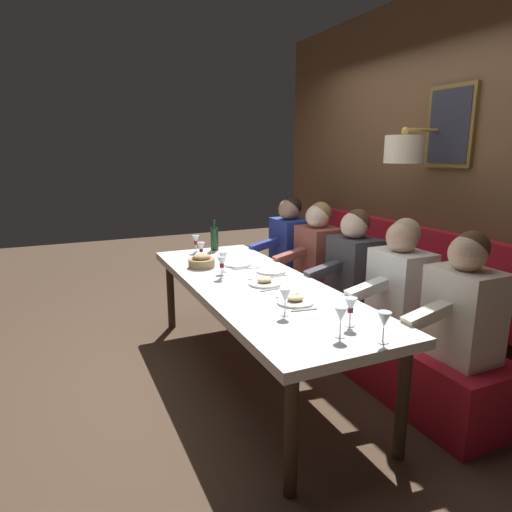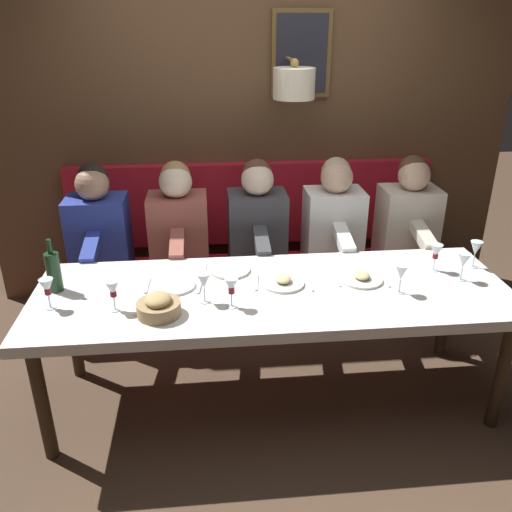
% 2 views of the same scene
% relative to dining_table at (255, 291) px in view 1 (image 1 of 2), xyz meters
% --- Properties ---
extents(ground_plane, '(12.00, 12.00, 0.00)m').
position_rel_dining_table_xyz_m(ground_plane, '(0.00, 0.00, -0.68)').
color(ground_plane, '#4C3828').
extents(dining_table, '(0.90, 2.61, 0.74)m').
position_rel_dining_table_xyz_m(dining_table, '(0.00, 0.00, 0.00)').
color(dining_table, silver).
rests_on(dining_table, ground_plane).
extents(banquette_bench, '(0.52, 2.81, 0.45)m').
position_rel_dining_table_xyz_m(banquette_bench, '(0.89, 0.00, -0.45)').
color(banquette_bench, red).
rests_on(banquette_bench, ground_plane).
extents(back_wall_panel, '(0.59, 4.01, 2.90)m').
position_rel_dining_table_xyz_m(back_wall_panel, '(1.46, -0.01, 0.69)').
color(back_wall_panel, brown).
rests_on(back_wall_panel, ground_plane).
extents(diner_nearest, '(0.60, 0.40, 0.79)m').
position_rel_dining_table_xyz_m(diner_nearest, '(0.88, -1.09, 0.14)').
color(diner_nearest, beige).
rests_on(diner_nearest, banquette_bench).
extents(diner_near, '(0.60, 0.40, 0.79)m').
position_rel_dining_table_xyz_m(diner_near, '(0.88, -0.54, 0.14)').
color(diner_near, white).
rests_on(diner_near, banquette_bench).
extents(diner_middle, '(0.60, 0.40, 0.79)m').
position_rel_dining_table_xyz_m(diner_middle, '(0.88, -0.00, 0.14)').
color(diner_middle, '#3D3D42').
rests_on(diner_middle, banquette_bench).
extents(diner_far, '(0.60, 0.40, 0.79)m').
position_rel_dining_table_xyz_m(diner_far, '(0.88, 0.54, 0.14)').
color(diner_far, '#934C42').
rests_on(diner_far, banquette_bench).
extents(diner_farthest, '(0.60, 0.40, 0.79)m').
position_rel_dining_table_xyz_m(diner_farthest, '(0.88, 1.08, 0.14)').
color(diner_farthest, '#283893').
rests_on(diner_farthest, banquette_bench).
extents(place_setting_0, '(0.24, 0.32, 0.01)m').
position_rel_dining_table_xyz_m(place_setting_0, '(0.08, 0.54, 0.07)').
color(place_setting_0, white).
rests_on(place_setting_0, dining_table).
extents(place_setting_1, '(0.24, 0.33, 0.05)m').
position_rel_dining_table_xyz_m(place_setting_1, '(0.05, -0.51, 0.08)').
color(place_setting_1, silver).
rests_on(place_setting_1, dining_table).
extents(place_setting_2, '(0.24, 0.32, 0.01)m').
position_rel_dining_table_xyz_m(place_setting_2, '(0.25, 0.23, 0.07)').
color(place_setting_2, silver).
rests_on(place_setting_2, dining_table).
extents(place_setting_3, '(0.24, 0.32, 0.05)m').
position_rel_dining_table_xyz_m(place_setting_3, '(0.05, -0.06, 0.08)').
color(place_setting_3, silver).
rests_on(place_setting_3, dining_table).
extents(wine_glass_0, '(0.07, 0.07, 0.16)m').
position_rel_dining_table_xyz_m(wine_glass_0, '(-0.17, 0.24, 0.18)').
color(wine_glass_0, silver).
rests_on(wine_glass_0, dining_table).
extents(wine_glass_1, '(0.07, 0.07, 0.16)m').
position_rel_dining_table_xyz_m(wine_glass_1, '(-0.09, 1.16, 0.18)').
color(wine_glass_1, silver).
rests_on(wine_glass_1, dining_table).
extents(wine_glass_2, '(0.07, 0.07, 0.16)m').
position_rel_dining_table_xyz_m(wine_glass_2, '(0.14, -0.97, 0.18)').
color(wine_glass_2, silver).
rests_on(wine_glass_2, dining_table).
extents(wine_glass_3, '(0.07, 0.07, 0.16)m').
position_rel_dining_table_xyz_m(wine_glass_3, '(-0.11, 0.38, 0.18)').
color(wine_glass_3, silver).
rests_on(wine_glass_3, dining_table).
extents(wine_glass_4, '(0.07, 0.07, 0.16)m').
position_rel_dining_table_xyz_m(wine_glass_4, '(-0.11, -0.67, 0.18)').
color(wine_glass_4, silver).
rests_on(wine_glass_4, dining_table).
extents(wine_glass_5, '(0.07, 0.07, 0.16)m').
position_rel_dining_table_xyz_m(wine_glass_5, '(-0.15, 0.83, 0.18)').
color(wine_glass_5, silver).
rests_on(wine_glass_5, dining_table).
extents(wine_glass_6, '(0.07, 0.07, 0.16)m').
position_rel_dining_table_xyz_m(wine_glass_6, '(0.16, -1.22, 0.18)').
color(wine_glass_6, silver).
rests_on(wine_glass_6, dining_table).
extents(wine_glass_7, '(0.07, 0.07, 0.16)m').
position_rel_dining_table_xyz_m(wine_glass_7, '(0.01, -1.07, 0.18)').
color(wine_glass_7, silver).
rests_on(wine_glass_7, dining_table).
extents(wine_bottle, '(0.08, 0.08, 0.30)m').
position_rel_dining_table_xyz_m(wine_bottle, '(0.10, 1.18, 0.18)').
color(wine_bottle, '#19381E').
rests_on(wine_bottle, dining_table).
extents(bread_bowl, '(0.22, 0.22, 0.12)m').
position_rel_dining_table_xyz_m(bread_bowl, '(-0.22, 0.60, 0.11)').
color(bread_bowl, '#9E7F56').
rests_on(bread_bowl, dining_table).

